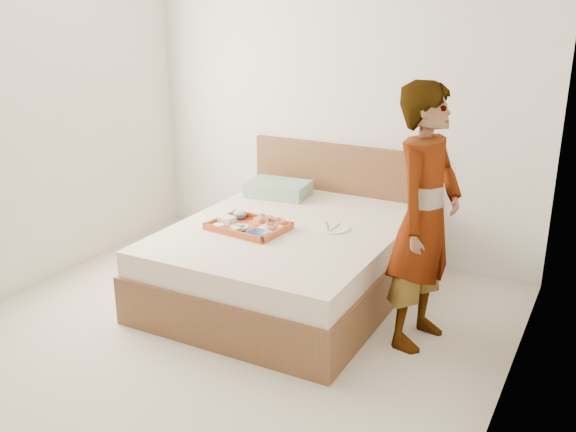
# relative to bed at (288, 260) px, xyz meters

# --- Properties ---
(ground) EXTENTS (3.50, 4.00, 0.01)m
(ground) POSITION_rel_bed_xyz_m (-0.07, -1.00, -0.27)
(ground) COLOR beige
(ground) RESTS_ON ground
(wall_back) EXTENTS (3.50, 0.01, 2.60)m
(wall_back) POSITION_rel_bed_xyz_m (-0.07, 1.00, 1.04)
(wall_back) COLOR silver
(wall_back) RESTS_ON ground
(wall_right) EXTENTS (0.01, 4.00, 2.60)m
(wall_right) POSITION_rel_bed_xyz_m (1.68, -1.00, 1.04)
(wall_right) COLOR silver
(wall_right) RESTS_ON ground
(bed) EXTENTS (1.65, 2.00, 0.53)m
(bed) POSITION_rel_bed_xyz_m (0.00, 0.00, 0.00)
(bed) COLOR brown
(bed) RESTS_ON ground
(headboard) EXTENTS (1.65, 0.06, 0.95)m
(headboard) POSITION_rel_bed_xyz_m (0.00, 0.97, 0.21)
(headboard) COLOR brown
(headboard) RESTS_ON ground
(pillow) EXTENTS (0.54, 0.39, 0.12)m
(pillow) POSITION_rel_bed_xyz_m (-0.44, 0.64, 0.33)
(pillow) COLOR #8EB696
(pillow) RESTS_ON bed
(tray) EXTENTS (0.57, 0.44, 0.05)m
(tray) POSITION_rel_bed_xyz_m (-0.23, -0.19, 0.29)
(tray) COLOR #BA5828
(tray) RESTS_ON bed
(prawn_plate) EXTENTS (0.20, 0.20, 0.01)m
(prawn_plate) POSITION_rel_bed_xyz_m (-0.06, -0.14, 0.29)
(prawn_plate) COLOR white
(prawn_plate) RESTS_ON tray
(navy_bowl_big) EXTENTS (0.17, 0.17, 0.04)m
(navy_bowl_big) POSITION_rel_bed_xyz_m (-0.07, -0.33, 0.30)
(navy_bowl_big) COLOR #151E4F
(navy_bowl_big) RESTS_ON tray
(sauce_dish) EXTENTS (0.09, 0.09, 0.03)m
(sauce_dish) POSITION_rel_bed_xyz_m (-0.20, -0.33, 0.29)
(sauce_dish) COLOR black
(sauce_dish) RESTS_ON tray
(meat_plate) EXTENTS (0.15, 0.15, 0.01)m
(meat_plate) POSITION_rel_bed_xyz_m (-0.29, -0.22, 0.28)
(meat_plate) COLOR white
(meat_plate) RESTS_ON tray
(bread_plate) EXTENTS (0.14, 0.14, 0.01)m
(bread_plate) POSITION_rel_bed_xyz_m (-0.20, -0.07, 0.28)
(bread_plate) COLOR orange
(bread_plate) RESTS_ON tray
(salad_bowl) EXTENTS (0.13, 0.13, 0.04)m
(salad_bowl) POSITION_rel_bed_xyz_m (-0.40, -0.05, 0.30)
(salad_bowl) COLOR #151E4F
(salad_bowl) RESTS_ON tray
(plastic_tub) EXTENTS (0.12, 0.10, 0.05)m
(plastic_tub) POSITION_rel_bed_xyz_m (-0.42, -0.18, 0.30)
(plastic_tub) COLOR silver
(plastic_tub) RESTS_ON tray
(cheese_round) EXTENTS (0.09, 0.09, 0.03)m
(cheese_round) POSITION_rel_bed_xyz_m (-0.41, -0.30, 0.29)
(cheese_round) COLOR white
(cheese_round) RESTS_ON tray
(dinner_plate) EXTENTS (0.31, 0.31, 0.01)m
(dinner_plate) POSITION_rel_bed_xyz_m (0.30, 0.11, 0.27)
(dinner_plate) COLOR white
(dinner_plate) RESTS_ON bed
(person) EXTENTS (0.49, 0.66, 1.68)m
(person) POSITION_rel_bed_xyz_m (1.07, -0.22, 0.57)
(person) COLOR silver
(person) RESTS_ON ground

